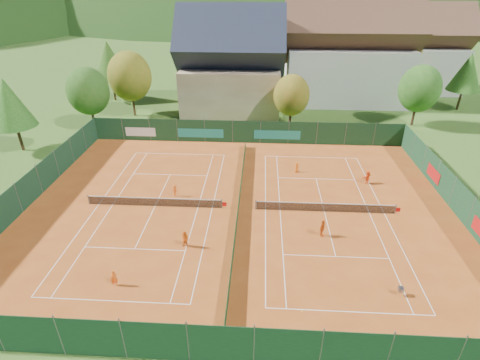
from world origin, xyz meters
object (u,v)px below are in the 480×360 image
player_left_near (114,278)px  player_right_far_b (367,177)px  ball_hopper (401,289)px  player_left_mid (185,240)px  chalet (231,68)px  player_left_far (175,191)px  player_right_near (322,228)px  hotel_block_a (347,57)px  hotel_block_b (415,54)px  player_right_far_a (297,167)px

player_left_near → player_right_far_b: bearing=12.3°
ball_hopper → player_left_mid: (-15.64, 4.28, 0.20)m
chalet → player_left_mid: 36.43m
chalet → player_left_far: 28.88m
chalet → player_right_near: (10.23, -33.77, -5.83)m
hotel_block_a → player_left_mid: 46.91m
chalet → player_left_mid: (-0.94, -35.94, -5.87)m
chalet → hotel_block_a: hotel_block_a is taller
hotel_block_b → player_left_mid: (-33.94, -49.94, -5.86)m
player_left_near → player_right_far_b: 26.77m
chalet → player_right_far_a: 24.62m
player_left_mid → player_right_far_a: player_left_mid is taller
player_left_mid → player_right_far_b: size_ratio=1.05×
player_left_mid → player_right_far_a: 17.01m
hotel_block_a → hotel_block_b: size_ratio=1.25×
hotel_block_b → player_right_far_a: hotel_block_b is taller
chalet → player_right_far_a: (8.97, -22.12, -6.03)m
hotel_block_a → ball_hopper: size_ratio=27.00×
player_left_far → player_right_far_b: size_ratio=0.86×
ball_hopper → player_left_near: bearing=-179.4°
player_left_mid → player_left_far: player_left_mid is taller
hotel_block_a → player_right_near: 41.26m
player_left_far → player_left_mid: bearing=116.8°
hotel_block_b → player_left_mid: size_ratio=11.43×
player_left_far → hotel_block_a: bearing=-114.5°
chalet → player_left_near: chalet is taller
player_left_mid → chalet: bearing=111.1°
player_right_near → chalet: bearing=48.2°
hotel_block_a → ball_hopper: (-4.30, -46.22, -6.83)m
player_left_far → ball_hopper: bearing=155.1°
hotel_block_b → chalet: bearing=-157.0°
player_left_near → player_left_mid: (4.19, 4.49, 0.10)m
player_left_far → player_right_far_b: 20.03m
chalet → hotel_block_b: chalet is taller
player_left_far → player_right_near: (13.71, -5.74, 0.17)m
player_right_near → player_left_far: bearing=98.6°
hotel_block_b → hotel_block_a: bearing=-150.3°
chalet → player_right_near: 35.77m
hotel_block_b → player_left_far: 55.97m
player_left_far → player_right_near: 14.86m
ball_hopper → player_left_near: player_left_near is taller
player_right_far_a → player_left_mid: bearing=35.4°
hotel_block_b → player_left_near: hotel_block_b is taller
ball_hopper → player_left_far: bearing=146.1°
hotel_block_a → player_left_mid: bearing=-115.4°
player_left_near → hotel_block_a: bearing=37.6°
player_right_far_a → player_right_far_b: bearing=144.6°
ball_hopper → player_left_far: (-18.17, 12.19, 0.06)m
player_left_near → player_right_near: bearing=-1.5°
player_right_far_a → player_right_near: bearing=77.2°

